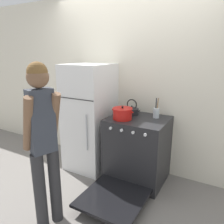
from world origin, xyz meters
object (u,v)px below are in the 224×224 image
stove_range (136,150)px  utensil_jar (156,112)px  dutch_oven_pot (122,114)px  person (43,139)px  tea_kettle (132,110)px  refrigerator (90,117)px

stove_range → utensil_jar: size_ratio=5.00×
utensil_jar → stove_range: bearing=-137.2°
dutch_oven_pot → person: bearing=-105.0°
utensil_jar → person: size_ratio=0.17×
dutch_oven_pot → tea_kettle: (0.01, 0.26, -0.02)m
stove_range → dutch_oven_pot: bearing=-151.1°
tea_kettle → person: (-0.30, -1.35, -0.00)m
dutch_oven_pot → person: 1.12m
tea_kettle → person: person is taller
dutch_oven_pot → utensil_jar: bearing=36.8°
dutch_oven_pot → stove_range: bearing=28.9°
refrigerator → stove_range: bearing=-2.7°
tea_kettle → person: size_ratio=0.15×
refrigerator → tea_kettle: refrigerator is taller
tea_kettle → utensil_jar: size_ratio=0.89×
stove_range → person: 1.36m
stove_range → dutch_oven_pot: dutch_oven_pot is taller
utensil_jar → person: (-0.65, -1.35, -0.02)m
refrigerator → person: size_ratio=0.95×
person → tea_kettle: bearing=8.1°
tea_kettle → utensil_jar: utensil_jar is taller
refrigerator → utensil_jar: bearing=8.2°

